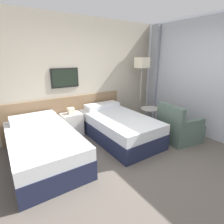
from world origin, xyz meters
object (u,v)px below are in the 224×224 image
at_px(floor_lamp, 142,66).
at_px(side_table, 150,115).
at_px(nightstand, 72,124).
at_px(bed_near_door, 43,146).
at_px(bed_near_window, 118,127).
at_px(armchair, 178,129).

height_order(floor_lamp, side_table, floor_lamp).
height_order(nightstand, side_table, nightstand).
distance_m(nightstand, side_table, 1.90).
xyz_separation_m(bed_near_door, bed_near_window, (1.65, 0.00, 0.00)).
distance_m(bed_near_door, nightstand, 1.11).
distance_m(side_table, armchair, 0.74).
bearing_deg(side_table, nightstand, 152.67).
bearing_deg(bed_near_door, side_table, -2.96).
height_order(bed_near_window, armchair, armchair).
xyz_separation_m(bed_near_window, side_table, (0.86, -0.13, 0.15)).
xyz_separation_m(bed_near_door, nightstand, (0.82, 0.74, 0.00)).
distance_m(bed_near_window, armchair, 1.34).
distance_m(bed_near_door, floor_lamp, 3.14).
xyz_separation_m(bed_near_door, floor_lamp, (2.81, 0.57, 1.28)).
height_order(bed_near_window, side_table, bed_near_window).
relative_size(floor_lamp, armchair, 2.10).
bearing_deg(bed_near_door, nightstand, 41.98).
bearing_deg(side_table, armchair, -73.27).
bearing_deg(armchair, bed_near_window, 61.20).
distance_m(bed_near_window, nightstand, 1.11).
bearing_deg(nightstand, bed_near_door, -138.02).
xyz_separation_m(floor_lamp, armchair, (-0.10, -1.39, -1.29)).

